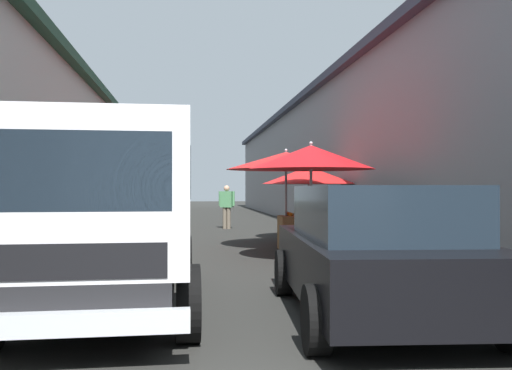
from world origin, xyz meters
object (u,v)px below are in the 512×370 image
hatchback_car (375,251)px  vendor_by_crates (227,204)px  fruit_stall_near_right (308,181)px  fruit_stall_far_left (312,168)px  delivery_truck (101,226)px  fruit_stall_mid_lane (139,186)px  plastic_stool (86,248)px  fruit_stall_near_left (287,169)px

hatchback_car → vendor_by_crates: bearing=2.9°
fruit_stall_near_right → hatchback_car: fruit_stall_near_right is taller
fruit_stall_far_left → hatchback_car: 4.83m
fruit_stall_far_left → delivery_truck: size_ratio=0.50×
fruit_stall_mid_lane → hatchback_car: 14.54m
fruit_stall_near_right → fruit_stall_far_left: (-4.46, 0.90, 0.19)m
fruit_stall_near_right → vendor_by_crates: (4.39, 1.95, -0.75)m
delivery_truck → fruit_stall_far_left: bearing=-34.8°
vendor_by_crates → fruit_stall_far_left: bearing=-173.2°
fruit_stall_near_right → fruit_stall_far_left: bearing=168.6°
fruit_stall_far_left → vendor_by_crates: 8.97m
delivery_truck → plastic_stool: (4.63, 0.97, -0.71)m
fruit_stall_near_left → fruit_stall_far_left: 2.17m
fruit_stall_near_right → hatchback_car: 9.29m
fruit_stall_mid_lane → delivery_truck: bearing=-176.7°
fruit_stall_mid_lane → hatchback_car: bearing=-165.1°
delivery_truck → hatchback_car: bearing=-89.2°
fruit_stall_near_left → delivery_truck: size_ratio=0.57×
fruit_stall_mid_lane → hatchback_car: size_ratio=0.54×
fruit_stall_near_right → plastic_stool: bearing=131.6°
fruit_stall_near_left → plastic_stool: fruit_stall_near_left is taller
fruit_stall_mid_lane → plastic_stool: bearing=179.1°
hatchback_car → delivery_truck: 2.94m
fruit_stall_near_left → fruit_stall_near_right: bearing=-23.5°
fruit_stall_far_left → delivery_truck: bearing=145.2°
delivery_truck → vendor_by_crates: bearing=-9.3°
fruit_stall_near_left → vendor_by_crates: (6.69, 0.95, -1.00)m
fruit_stall_near_left → fruit_stall_mid_lane: bearing=29.2°
hatchback_car → fruit_stall_far_left: bearing=-4.5°
fruit_stall_near_right → plastic_stool: (-4.57, 5.15, -1.29)m
fruit_stall_near_right → delivery_truck: fruit_stall_near_right is taller
vendor_by_crates → plastic_stool: size_ratio=3.51×
vendor_by_crates → plastic_stool: 9.53m
fruit_stall_near_right → delivery_truck: bearing=155.5°
hatchback_car → plastic_stool: size_ratio=9.23×
vendor_by_crates → hatchback_car: bearing=-177.1°
fruit_stall_near_left → fruit_stall_far_left: size_ratio=1.14×
vendor_by_crates → fruit_stall_mid_lane: bearing=81.0°
fruit_stall_mid_lane → vendor_by_crates: 3.16m
delivery_truck → plastic_stool: size_ratio=11.39×
fruit_stall_far_left → plastic_stool: bearing=91.4°
hatchback_car → fruit_stall_mid_lane: bearing=14.9°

